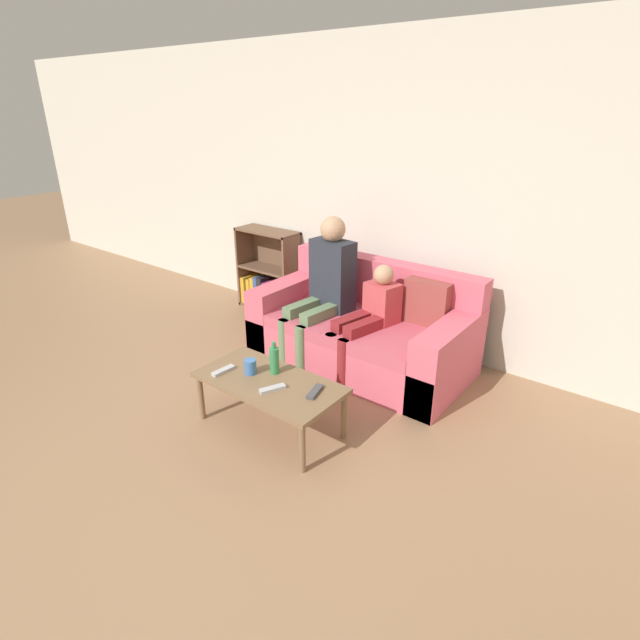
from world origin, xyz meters
The scene contains 12 objects.
ground_plane centered at (0.00, 0.00, 0.00)m, with size 22.00×22.00×0.00m, color #997251.
wall_back centered at (0.00, 2.77, 1.30)m, with size 12.00×0.06×2.60m.
couch centered at (0.01, 2.17, 0.28)m, with size 1.78×0.91×0.83m.
bookshelf centered at (-1.49, 2.61, 0.33)m, with size 0.69×0.28×0.86m.
coffee_table centered at (0.03, 0.99, 0.33)m, with size 0.99×0.51×0.37m.
person_adult centered at (-0.33, 2.09, 0.69)m, with size 0.39×0.66×1.21m.
person_child centered at (0.14, 2.03, 0.51)m, with size 0.36×0.66×0.90m.
cup_near centered at (-0.13, 0.99, 0.42)m, with size 0.08×0.08×0.10m.
tv_remote_0 centered at (0.13, 0.92, 0.38)m, with size 0.11×0.17×0.02m.
tv_remote_1 centered at (0.37, 1.05, 0.38)m, with size 0.09×0.18×0.02m.
tv_remote_2 centered at (-0.29, 0.89, 0.38)m, with size 0.06×0.17×0.02m.
bottle centered at (-0.01, 1.09, 0.47)m, with size 0.07×0.07×0.23m.
Camera 1 is at (2.04, -1.05, 2.04)m, focal length 28.00 mm.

